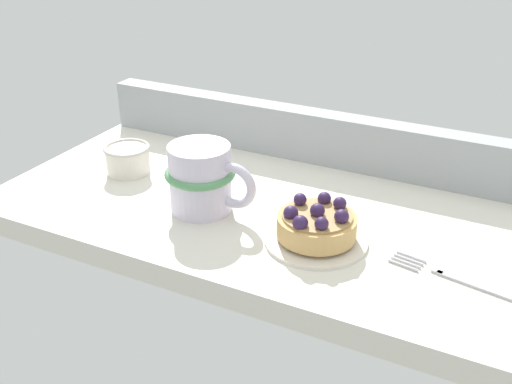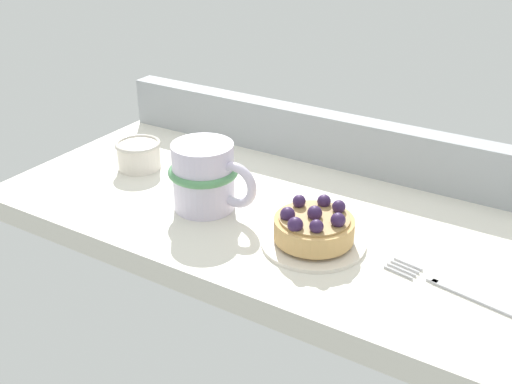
{
  "view_description": "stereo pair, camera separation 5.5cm",
  "coord_description": "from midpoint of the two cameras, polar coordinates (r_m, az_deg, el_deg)",
  "views": [
    {
      "loc": [
        27.54,
        -63.29,
        37.94
      ],
      "look_at": [
        -1.48,
        -5.32,
        4.57
      ],
      "focal_mm": 42.1,
      "sensor_mm": 36.0,
      "label": 1
    },
    {
      "loc": [
        32.31,
        -60.64,
        37.94
      ],
      "look_at": [
        -1.48,
        -5.32,
        4.57
      ],
      "focal_mm": 42.1,
      "sensor_mm": 36.0,
      "label": 2
    }
  ],
  "objects": [
    {
      "name": "window_rail_back",
      "position": [
        0.91,
        5.3,
        5.02
      ],
      "size": [
        75.97,
        3.62,
        7.74
      ],
      "primitive_type": "cube",
      "color": "#9EA3A8",
      "rests_on": "ground_plane"
    },
    {
      "name": "coffee_mug",
      "position": [
        0.77,
        -7.15,
        1.28
      ],
      "size": [
        12.47,
        9.07,
        8.92
      ],
      "color": "silver",
      "rests_on": "ground_plane"
    },
    {
      "name": "raspberry_tart",
      "position": [
        0.7,
        3.57,
        -3.02
      ],
      "size": [
        9.42,
        9.42,
        4.22
      ],
      "color": "tan",
      "rests_on": "dessert_plate"
    },
    {
      "name": "dessert_plate",
      "position": [
        0.71,
        3.54,
        -4.48
      ],
      "size": [
        12.36,
        12.36,
        0.93
      ],
      "color": "silver",
      "rests_on": "ground_plane"
    },
    {
      "name": "dessert_fork",
      "position": [
        0.67,
        16.72,
        -8.01
      ],
      "size": [
        16.34,
        4.46,
        0.6
      ],
      "color": "#B7B7BC",
      "rests_on": "ground_plane"
    },
    {
      "name": "ground_plane",
      "position": [
        0.79,
        0.71,
        -2.62
      ],
      "size": [
        77.52,
        36.49,
        3.12
      ],
      "primitive_type": "cube",
      "color": "silver"
    },
    {
      "name": "sugar_bowl",
      "position": [
        0.9,
        -13.94,
        3.02
      ],
      "size": [
        6.77,
        6.77,
        4.13
      ],
      "color": "silver",
      "rests_on": "ground_plane"
    }
  ]
}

